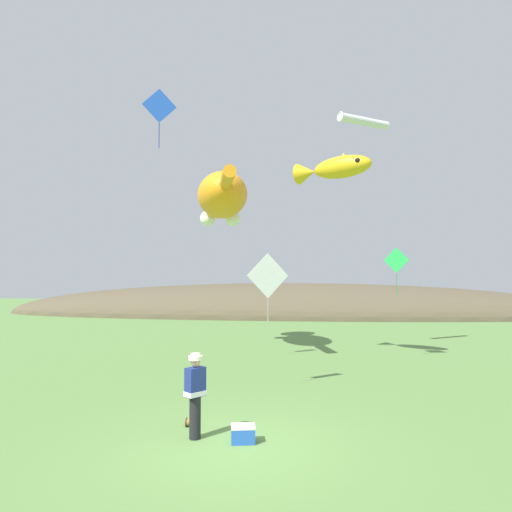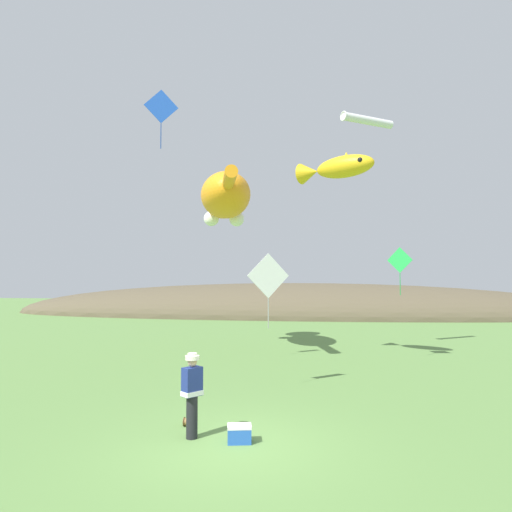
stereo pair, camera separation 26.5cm
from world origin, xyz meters
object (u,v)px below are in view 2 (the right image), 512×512
Objects in this scene: kite_giant_cat at (225,198)px; kite_diamond_green at (400,261)px; festival_attendant at (192,392)px; kite_fish_windsock at (336,168)px; kite_spool at (186,422)px; kite_tube_streamer at (367,120)px; kite_diamond_blue at (161,107)px; picnic_cooler at (239,434)px; kite_diamond_white at (268,276)px.

kite_giant_cat is 8.36m from kite_diamond_green.
festival_attendant is 11.48m from kite_fish_windsock.
kite_diamond_green is (7.58, -1.80, -3.04)m from kite_giant_cat.
festival_attendant reaches higher than kite_spool.
kite_tube_streamer reaches higher than kite_giant_cat.
kite_spool is 11.59m from kite_fish_windsock.
kite_diamond_blue reaches higher than kite_spool.
kite_spool is 0.08× the size of kite_tube_streamer.
kite_giant_cat is (-2.61, 11.48, 6.92)m from picnic_cooler.
kite_fish_windsock reaches higher than kite_diamond_white.
kite_diamond_green reaches higher than kite_diamond_white.
kite_spool is 0.03× the size of kite_giant_cat.
kite_diamond_white is (0.15, 4.35, 3.23)m from picnic_cooler.
festival_attendant is at bearing -105.66° from kite_diamond_white.
kite_tube_streamer reaches higher than kite_fish_windsock.
kite_tube_streamer reaches higher than kite_spool.
kite_diamond_blue reaches higher than kite_giant_cat.
kite_diamond_blue is (-3.76, 5.77, 9.17)m from picnic_cooler.
kite_spool is 12.78m from kite_giant_cat.
picnic_cooler is 0.22× the size of kite_tube_streamer.
kite_spool is at bearing 147.68° from picnic_cooler.
kite_spool is 0.38× the size of picnic_cooler.
kite_spool is 1.62m from picnic_cooler.
kite_giant_cat reaches higher than kite_diamond_green.
picnic_cooler is 0.26× the size of kite_diamond_blue.
kite_tube_streamer is at bearing 62.40° from kite_spool.
kite_spool is at bearing -125.67° from kite_diamond_green.
kite_diamond_green reaches higher than festival_attendant.
kite_spool is at bearing -83.28° from kite_giant_cat.
festival_attendant is 0.91× the size of kite_diamond_green.
kite_diamond_green is at bearing 62.84° from picnic_cooler.
kite_spool is at bearing -113.45° from kite_diamond_white.
kite_spool is (-0.33, 0.74, -0.85)m from festival_attendant.
kite_giant_cat is at bearing 78.68° from kite_diamond_blue.
kite_diamond_white is at bearing -119.71° from kite_tube_streamer.
festival_attendant is at bearing -64.26° from kite_diamond_blue.
kite_tube_streamer is 1.08× the size of kite_diamond_white.
picnic_cooler is (1.03, -0.12, -0.77)m from festival_attendant.
kite_diamond_blue is at bearing -146.25° from kite_tube_streamer.
picnic_cooler is 0.07× the size of kite_giant_cat.
kite_diamond_green is (2.55, 0.94, -3.65)m from kite_fish_windsock.
festival_attendant is 0.55× the size of kite_fish_windsock.
kite_diamond_green is at bearing 20.25° from kite_fish_windsock.
kite_fish_windsock reaches higher than kite_spool.
kite_diamond_green is (6.33, 8.82, 3.96)m from kite_spool.
kite_diamond_blue is at bearing 123.07° from picnic_cooler.
kite_giant_cat is 5.76m from kite_fish_windsock.
picnic_cooler is at bearing -56.93° from kite_diamond_blue.
festival_attendant is at bearing 173.21° from picnic_cooler.
kite_diamond_white is (-2.27, -4.39, -4.30)m from kite_fish_windsock.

